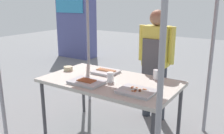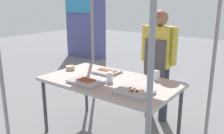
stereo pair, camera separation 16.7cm
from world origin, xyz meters
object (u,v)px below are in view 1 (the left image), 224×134
drink_cup_by_wok (156,74)px  neighbor_stall_left (76,25)px  stall_table (110,84)px  vendor_woman (156,57)px  tray_pork_links (106,72)px  tray_grilled_sausages (87,82)px  drink_cup_near_edge (110,77)px  tray_meat_skewers (137,91)px  condiment_bowl (68,69)px

drink_cup_by_wok → neighbor_stall_left: bearing=142.4°
stall_table → drink_cup_by_wok: size_ratio=13.92×
stall_table → vendor_woman: 0.86m
tray_pork_links → drink_cup_by_wok: (0.65, 0.12, 0.04)m
stall_table → drink_cup_by_wok: bearing=37.5°
tray_grilled_sausages → neighbor_stall_left: size_ratio=0.21×
tray_grilled_sausages → drink_cup_near_edge: size_ratio=3.41×
drink_cup_near_edge → neighbor_stall_left: 4.74m
drink_cup_near_edge → drink_cup_by_wok: size_ratio=0.99×
stall_table → neighbor_stall_left: bearing=135.8°
drink_cup_near_edge → vendor_woman: bearing=77.4°
drink_cup_by_wok → stall_table: bearing=-142.5°
tray_pork_links → tray_grilled_sausages: bearing=-83.9°
stall_table → drink_cup_by_wok: 0.57m
stall_table → tray_grilled_sausages: size_ratio=4.11×
stall_table → vendor_woman: (0.23, 0.80, 0.21)m
tray_grilled_sausages → neighbor_stall_left: bearing=132.4°
stall_table → tray_meat_skewers: 0.50m
tray_grilled_sausages → drink_cup_by_wok: bearing=44.3°
neighbor_stall_left → tray_grilled_sausages: bearing=-47.6°
stall_table → drink_cup_near_edge: size_ratio=14.04×
condiment_bowl → tray_grilled_sausages: bearing=-27.5°
tray_pork_links → vendor_woman: 0.74m
vendor_woman → neighbor_stall_left: (-3.58, 2.46, 0.03)m
drink_cup_near_edge → tray_grilled_sausages: bearing=-134.5°
tray_meat_skewers → neighbor_stall_left: size_ratio=0.20×
tray_pork_links → vendor_woman: size_ratio=0.20×
tray_meat_skewers → condiment_bowl: bearing=168.6°
tray_pork_links → vendor_woman: bearing=53.6°
condiment_bowl → neighbor_stall_left: neighbor_stall_left is taller
condiment_bowl → vendor_woman: (0.92, 0.76, 0.13)m
condiment_bowl → drink_cup_by_wok: (1.14, 0.30, 0.03)m
stall_table → neighbor_stall_left: size_ratio=0.86×
stall_table → tray_grilled_sausages: tray_grilled_sausages is taller
condiment_bowl → tray_pork_links: bearing=19.8°
tray_meat_skewers → drink_cup_near_edge: size_ratio=3.26×
stall_table → tray_meat_skewers: tray_meat_skewers is taller
neighbor_stall_left → drink_cup_near_edge: bearing=-44.3°
drink_cup_near_edge → neighbor_stall_left: size_ratio=0.06×
stall_table → condiment_bowl: bearing=176.7°
tray_pork_links → condiment_bowl: condiment_bowl is taller
drink_cup_near_edge → tray_meat_skewers: bearing=-19.3°
neighbor_stall_left → vendor_woman: bearing=-34.5°
drink_cup_by_wok → tray_meat_skewers: bearing=-88.2°
stall_table → condiment_bowl: 0.70m
drink_cup_near_edge → drink_cup_by_wok: 0.56m
vendor_woman → neighbor_stall_left: bearing=-34.5°
tray_meat_skewers → vendor_woman: 1.03m
drink_cup_near_edge → vendor_woman: vendor_woman is taller
stall_table → drink_cup_by_wok: drink_cup_by_wok is taller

